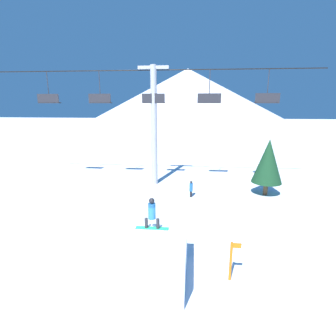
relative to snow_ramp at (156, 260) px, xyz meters
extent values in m
plane|color=white|center=(-0.80, 0.22, -0.76)|extent=(220.00, 220.00, 0.00)
cone|color=silver|center=(-0.80, 70.76, 7.40)|extent=(63.40, 63.40, 16.31)
cube|color=white|center=(0.00, 0.00, 0.00)|extent=(2.30, 3.23, 1.52)
cube|color=silver|center=(0.00, 1.56, 0.73)|extent=(2.30, 0.10, 0.06)
cube|color=#1E9E6B|center=(-0.33, 1.15, 0.77)|extent=(1.41, 0.26, 0.03)
cylinder|color=black|center=(-0.58, 1.15, 1.00)|extent=(0.14, 0.14, 0.43)
cylinder|color=black|center=(-0.09, 1.15, 1.00)|extent=(0.14, 0.14, 0.43)
cylinder|color=#1E5693|center=(-0.33, 1.15, 1.56)|extent=(0.31, 0.31, 0.68)
sphere|color=black|center=(-0.33, 1.15, 2.01)|extent=(0.24, 0.24, 0.24)
cylinder|color=#9E9EA3|center=(-1.90, 12.28, 4.02)|extent=(0.49, 0.49, 9.56)
cube|color=#9E9EA3|center=(-1.90, 12.28, 8.60)|extent=(2.40, 0.24, 0.24)
cylinder|color=black|center=(-1.90, 12.28, 8.40)|extent=(25.53, 0.08, 0.08)
cylinder|color=#28282D|center=(-10.58, 12.28, 7.18)|extent=(0.06, 0.06, 2.45)
cube|color=#232328|center=(-10.58, 12.28, 5.95)|extent=(1.80, 0.44, 0.08)
cube|color=#232328|center=(-10.58, 12.10, 6.30)|extent=(1.80, 0.08, 0.70)
cylinder|color=#28282D|center=(-6.24, 12.28, 7.18)|extent=(0.06, 0.06, 2.45)
cube|color=#232328|center=(-6.24, 12.28, 5.95)|extent=(1.80, 0.44, 0.08)
cube|color=#232328|center=(-6.24, 12.10, 6.30)|extent=(1.80, 0.08, 0.70)
cylinder|color=#28282D|center=(-1.90, 12.28, 7.18)|extent=(0.06, 0.06, 2.45)
cube|color=#232328|center=(-1.90, 12.28, 5.95)|extent=(1.80, 0.44, 0.08)
cube|color=#232328|center=(-1.90, 12.10, 6.30)|extent=(1.80, 0.08, 0.70)
cylinder|color=#28282D|center=(2.45, 12.28, 7.18)|extent=(0.06, 0.06, 2.45)
cube|color=#232328|center=(2.45, 12.28, 5.95)|extent=(1.80, 0.44, 0.08)
cube|color=#232328|center=(2.45, 12.10, 6.30)|extent=(1.80, 0.08, 0.70)
cylinder|color=#28282D|center=(6.79, 12.28, 7.18)|extent=(0.06, 0.06, 2.45)
cube|color=#232328|center=(6.79, 12.28, 5.95)|extent=(1.80, 0.44, 0.08)
cube|color=#232328|center=(6.79, 12.10, 6.30)|extent=(1.80, 0.08, 0.70)
cylinder|color=#4C3823|center=(6.76, 10.32, -0.27)|extent=(0.34, 0.34, 0.98)
cone|color=#14381E|center=(6.76, 10.32, 1.84)|extent=(2.18, 2.18, 3.23)
cylinder|color=orange|center=(2.85, 0.15, 0.05)|extent=(0.10, 0.10, 1.61)
cube|color=orange|center=(3.03, 0.15, 0.73)|extent=(0.36, 0.02, 0.20)
cylinder|color=black|center=(1.23, 9.30, -0.54)|extent=(0.17, 0.17, 0.45)
cylinder|color=#1E5693|center=(1.23, 9.30, -0.01)|extent=(0.24, 0.24, 0.60)
sphere|color=#232328|center=(1.23, 9.30, 0.38)|extent=(0.18, 0.18, 0.18)
camera|label=1|loc=(1.33, -8.89, 5.93)|focal=28.00mm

